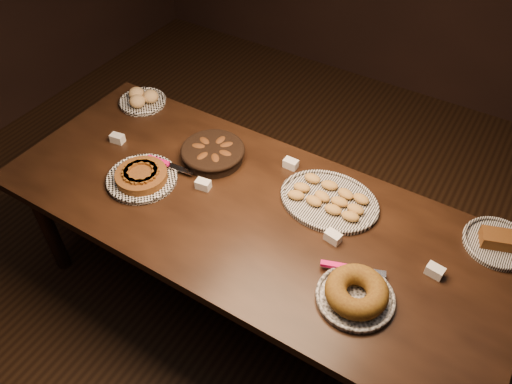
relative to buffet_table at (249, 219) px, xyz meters
The scene contains 9 objects.
ground 0.68m from the buffet_table, ahead, with size 5.00×5.00×0.00m, color black.
buffet_table is the anchor object (origin of this frame).
apple_tart_plate 0.56m from the buffet_table, 168.33° to the right, with size 0.37×0.35×0.07m.
madeleine_platter 0.39m from the buffet_table, 37.81° to the left, with size 0.47×0.38×0.05m.
bundt_cake_plate 0.65m from the buffet_table, 17.42° to the right, with size 0.35×0.33×0.10m.
croissant_basket 0.41m from the buffet_table, 149.89° to the left, with size 0.35×0.35×0.08m.
bread_roll_plate 1.04m from the buffet_table, 158.61° to the left, with size 0.27×0.27×0.08m.
loaf_plate 1.09m from the buffet_table, 20.43° to the left, with size 0.29×0.29×0.07m.
tent_cards 0.14m from the buffet_table, 72.57° to the left, with size 1.76×0.40×0.04m.
Camera 1 is at (0.85, -1.31, 2.43)m, focal length 35.00 mm.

